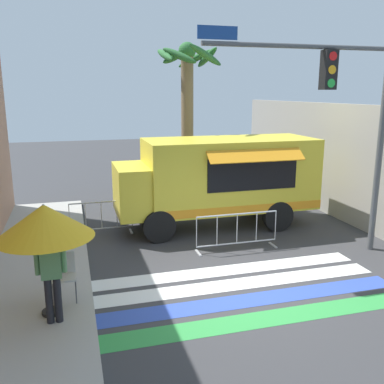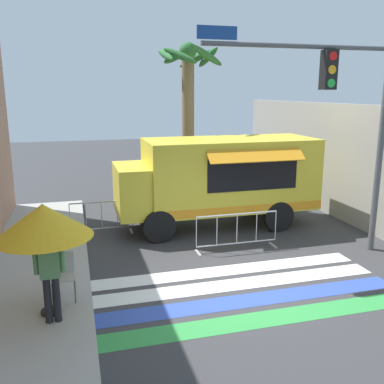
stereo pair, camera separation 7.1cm
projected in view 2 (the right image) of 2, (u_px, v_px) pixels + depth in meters
ground_plane at (240, 284)px, 9.35m from camera, size 60.00×60.00×0.00m
concrete_wall_right at (360, 167)px, 13.06m from camera, size 0.20×16.00×3.75m
crosswalk_painted at (246, 291)px, 9.02m from camera, size 6.40×2.84×0.01m
food_truck at (215, 177)px, 13.06m from camera, size 6.07×2.61×2.73m
traffic_signal_pole at (349, 104)px, 10.29m from camera, size 4.94×0.29×5.62m
patio_umbrella at (43, 221)px, 7.47m from camera, size 1.71×1.71×2.07m
folding_chair at (63, 271)px, 8.34m from camera, size 0.44×0.44×0.92m
vendor_person at (50, 267)px, 7.35m from camera, size 0.53×0.24×1.79m
barricade_front at (237, 232)px, 11.31m from camera, size 2.26×0.44×1.00m
barricade_side at (102, 218)px, 12.55m from camera, size 1.83×0.44×1.00m
palm_tree at (188, 101)px, 15.16m from camera, size 2.22×2.37×5.79m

